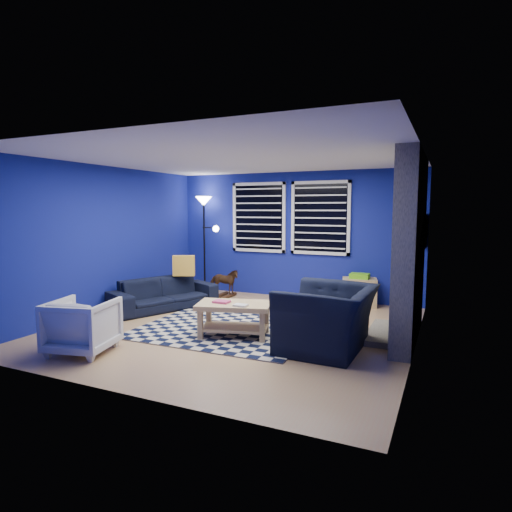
{
  "coord_description": "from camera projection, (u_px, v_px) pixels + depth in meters",
  "views": [
    {
      "loc": [
        2.84,
        -5.57,
        1.78
      ],
      "look_at": [
        0.18,
        0.3,
        1.06
      ],
      "focal_mm": 30.0,
      "sensor_mm": 36.0,
      "label": 1
    }
  ],
  "objects": [
    {
      "name": "sofa",
      "position": [
        164.0,
        294.0,
        7.6
      ],
      "size": [
        2.01,
        1.44,
        0.55
      ],
      "primitive_type": "imported",
      "rotation": [
        0.0,
        0.0,
        1.15
      ],
      "color": "black",
      "rests_on": "floor"
    },
    {
      "name": "floor_lamp",
      "position": [
        205.0,
        214.0,
        9.03
      ],
      "size": [
        0.55,
        0.34,
        2.03
      ],
      "color": "black",
      "rests_on": "floor"
    },
    {
      "name": "wall_back",
      "position": [
        294.0,
        235.0,
        8.53
      ],
      "size": [
        5.0,
        0.0,
        5.0
      ],
      "primitive_type": "plane",
      "rotation": [
        1.57,
        0.0,
        0.0
      ],
      "color": "navy",
      "rests_on": "floor"
    },
    {
      "name": "tv",
      "position": [
        424.0,
        232.0,
        7.05
      ],
      "size": [
        0.07,
        1.0,
        0.58
      ],
      "color": "black",
      "rests_on": "wall_right"
    },
    {
      "name": "floor",
      "position": [
        237.0,
        328.0,
        6.4
      ],
      "size": [
        5.0,
        5.0,
        0.0
      ],
      "primitive_type": "plane",
      "color": "tan",
      "rests_on": "ground"
    },
    {
      "name": "rug",
      "position": [
        226.0,
        329.0,
        6.3
      ],
      "size": [
        2.54,
        2.05,
        0.02
      ],
      "primitive_type": "cube",
      "rotation": [
        0.0,
        0.0,
        0.02
      ],
      "color": "black",
      "rests_on": "floor"
    },
    {
      "name": "coffee_table",
      "position": [
        234.0,
        313.0,
        5.92
      ],
      "size": [
        1.12,
        0.83,
        0.5
      ],
      "rotation": [
        0.0,
        0.0,
        0.28
      ],
      "color": "tan",
      "rests_on": "rug"
    },
    {
      "name": "armchair_bent",
      "position": [
        83.0,
        326.0,
        5.29
      ],
      "size": [
        0.87,
        0.89,
        0.67
      ],
      "primitive_type": "imported",
      "rotation": [
        0.0,
        0.0,
        3.38
      ],
      "color": "gray",
      "rests_on": "floor"
    },
    {
      "name": "wall_right",
      "position": [
        418.0,
        252.0,
        5.24
      ],
      "size": [
        0.0,
        5.0,
        5.0
      ],
      "primitive_type": "plane",
      "rotation": [
        1.57,
        0.0,
        -1.57
      ],
      "color": "navy",
      "rests_on": "floor"
    },
    {
      "name": "window_left",
      "position": [
        259.0,
        217.0,
        8.76
      ],
      "size": [
        1.17,
        0.06,
        1.42
      ],
      "color": "black",
      "rests_on": "wall_back"
    },
    {
      "name": "window_right",
      "position": [
        320.0,
        218.0,
        8.23
      ],
      "size": [
        1.17,
        0.06,
        1.42
      ],
      "color": "black",
      "rests_on": "wall_back"
    },
    {
      "name": "rocking_horse",
      "position": [
        224.0,
        282.0,
        8.55
      ],
      "size": [
        0.45,
        0.66,
        0.51
      ],
      "primitive_type": "imported",
      "rotation": [
        0.0,
        0.0,
        1.88
      ],
      "color": "#4A2818",
      "rests_on": "floor"
    },
    {
      "name": "cabinet",
      "position": [
        359.0,
        291.0,
        7.84
      ],
      "size": [
        0.68,
        0.53,
        0.6
      ],
      "rotation": [
        0.0,
        0.0,
        0.22
      ],
      "color": "tan",
      "rests_on": "floor"
    },
    {
      "name": "fireplace",
      "position": [
        410.0,
        252.0,
        5.75
      ],
      "size": [
        0.65,
        2.0,
        2.5
      ],
      "color": "gray",
      "rests_on": "floor"
    },
    {
      "name": "wall_left",
      "position": [
        106.0,
        240.0,
        7.29
      ],
      "size": [
        0.0,
        5.0,
        5.0
      ],
      "primitive_type": "plane",
      "rotation": [
        1.57,
        0.0,
        1.57
      ],
      "color": "navy",
      "rests_on": "floor"
    },
    {
      "name": "armchair_big",
      "position": [
        327.0,
        318.0,
        5.39
      ],
      "size": [
        1.27,
        1.11,
        0.8
      ],
      "primitive_type": "imported",
      "rotation": [
        0.0,
        0.0,
        -1.6
      ],
      "color": "black",
      "rests_on": "floor"
    },
    {
      "name": "throw_pillow",
      "position": [
        184.0,
        266.0,
        7.86
      ],
      "size": [
        0.41,
        0.27,
        0.38
      ],
      "primitive_type": "cube",
      "rotation": [
        0.0,
        0.0,
        0.43
      ],
      "color": "gold",
      "rests_on": "sofa"
    },
    {
      "name": "ceiling",
      "position": [
        236.0,
        158.0,
        6.13
      ],
      "size": [
        5.0,
        5.0,
        0.0
      ],
      "primitive_type": "plane",
      "rotation": [
        3.14,
        0.0,
        0.0
      ],
      "color": "white",
      "rests_on": "wall_back"
    }
  ]
}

